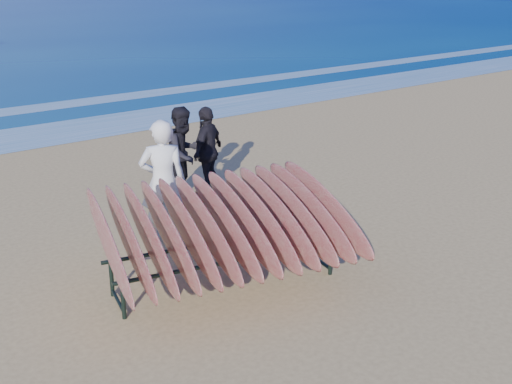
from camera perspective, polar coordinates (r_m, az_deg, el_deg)
ground at (r=9.42m, az=3.03°, el=-6.73°), size 120.00×120.00×0.00m
foam_near at (r=17.76m, az=-18.78°, el=4.79°), size 160.00×160.00×0.00m
surfboard_rack at (r=8.57m, az=-2.86°, el=-2.85°), size 3.71×3.34×1.46m
person_white at (r=10.05m, az=-8.27°, el=0.88°), size 0.86×0.75×1.98m
person_dark_a at (r=12.00m, az=-6.41°, el=3.43°), size 1.00×0.86×1.76m
person_dark_b at (r=12.21m, az=-4.32°, el=3.66°), size 1.08×0.86×1.71m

